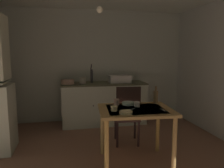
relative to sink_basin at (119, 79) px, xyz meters
name	(u,v)px	position (x,y,z in m)	size (l,w,h in m)	color
ground_plane	(97,156)	(-0.69, -1.51, -0.95)	(5.39, 5.39, 0.00)	#8B6450
wall_back	(85,66)	(-0.69, 0.37, 0.25)	(4.49, 0.10, 2.40)	silver
counter_cabinet	(104,103)	(-0.34, 0.00, -0.51)	(1.75, 0.64, 0.87)	beige
sink_basin	(119,79)	(0.00, 0.00, 0.00)	(0.44, 0.34, 0.15)	white
hand_pump	(92,75)	(-0.58, 0.05, 0.09)	(0.05, 0.27, 0.39)	#232328
mixing_bowl_counter	(68,82)	(-1.08, -0.05, -0.03)	(0.26, 0.26, 0.09)	tan
stoneware_crock	(83,80)	(-0.77, -0.02, -0.01)	(0.13, 0.13, 0.13)	beige
dining_table	(136,117)	(-0.21, -1.79, -0.31)	(1.02, 0.82, 0.75)	olive
chair_far_side	(127,115)	(-0.15, -1.19, -0.45)	(0.45, 0.45, 0.97)	#311F1E
serving_bowl_wide	(129,103)	(-0.23, -1.53, -0.18)	(0.19, 0.19, 0.03)	#ADD1C1
soup_bowl_small	(126,112)	(-0.40, -2.00, -0.18)	(0.16, 0.16, 0.03)	beige
mug_tall	(117,102)	(-0.41, -1.52, -0.15)	(0.08, 0.08, 0.08)	tan
teacup_mint	(114,109)	(-0.51, -1.84, -0.16)	(0.09, 0.09, 0.06)	beige
teacup_cream	(137,104)	(-0.16, -1.69, -0.16)	(0.07, 0.07, 0.07)	white
glass_bottle	(156,97)	(0.18, -1.53, -0.09)	(0.07, 0.07, 0.25)	olive
table_knife	(130,110)	(-0.29, -1.82, -0.19)	(0.21, 0.02, 0.01)	silver
teaspoon_near_bowl	(163,110)	(0.12, -1.93, -0.19)	(0.13, 0.02, 0.01)	beige
pendant_bulb	(100,10)	(-0.66, -1.66, 1.08)	(0.08, 0.08, 0.08)	#F9EFCC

